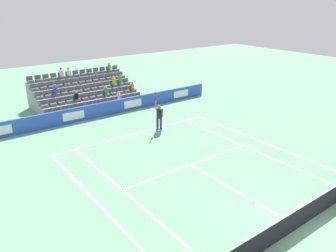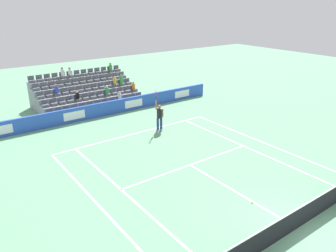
% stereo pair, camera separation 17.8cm
% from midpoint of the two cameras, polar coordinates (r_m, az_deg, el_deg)
% --- Properties ---
extents(ground_plane, '(80.00, 80.00, 0.00)m').
position_cam_midpoint_polar(ground_plane, '(14.20, 21.17, -15.87)').
color(ground_plane, '#669E77').
extents(line_baseline, '(10.97, 0.10, 0.01)m').
position_cam_midpoint_polar(line_baseline, '(21.75, -5.77, -1.26)').
color(line_baseline, white).
rests_on(line_baseline, ground).
extents(line_service, '(8.23, 0.10, 0.01)m').
position_cam_midpoint_polar(line_service, '(17.68, 3.59, -6.66)').
color(line_service, white).
rests_on(line_service, ground).
extents(line_centre_service, '(0.10, 6.40, 0.01)m').
position_cam_midpoint_polar(line_centre_service, '(15.71, 11.28, -10.88)').
color(line_centre_service, white).
rests_on(line_centre_service, ground).
extents(line_singles_sideline_left, '(0.10, 11.89, 0.01)m').
position_cam_midpoint_polar(line_singles_sideline_left, '(15.32, -7.36, -11.52)').
color(line_singles_sideline_left, white).
rests_on(line_singles_sideline_left, ground).
extents(line_singles_sideline_right, '(0.10, 11.89, 0.01)m').
position_cam_midpoint_polar(line_singles_sideline_right, '(20.08, 13.47, -3.71)').
color(line_singles_sideline_right, white).
rests_on(line_singles_sideline_right, ground).
extents(line_doubles_sideline_left, '(0.10, 11.89, 0.01)m').
position_cam_midpoint_polar(line_doubles_sideline_left, '(14.82, -12.07, -13.08)').
color(line_doubles_sideline_left, white).
rests_on(line_doubles_sideline_left, ground).
extents(line_doubles_sideline_right, '(0.10, 11.89, 0.01)m').
position_cam_midpoint_polar(line_doubles_sideline_right, '(21.08, 15.89, -2.73)').
color(line_doubles_sideline_right, white).
rests_on(line_doubles_sideline_right, ground).
extents(line_centre_mark, '(0.10, 0.20, 0.01)m').
position_cam_midpoint_polar(line_centre_mark, '(21.67, -5.64, -1.34)').
color(line_centre_mark, white).
rests_on(line_centre_mark, ground).
extents(sponsor_barrier, '(19.39, 0.22, 1.04)m').
position_cam_midpoint_polar(sponsor_barrier, '(25.27, -11.06, 2.88)').
color(sponsor_barrier, blue).
rests_on(sponsor_barrier, ground).
extents(tennis_net, '(11.97, 0.10, 1.07)m').
position_cam_midpoint_polar(tennis_net, '(13.93, 21.44, -14.23)').
color(tennis_net, '#33383D').
rests_on(tennis_net, ground).
extents(tennis_player, '(0.51, 0.40, 2.85)m').
position_cam_midpoint_polar(tennis_player, '(21.79, -1.79, 1.67)').
color(tennis_player, navy).
rests_on(tennis_player, ground).
extents(stadium_stand, '(8.06, 4.75, 3.03)m').
position_cam_midpoint_polar(stadium_stand, '(28.32, -14.31, 5.21)').
color(stadium_stand, gray).
rests_on(stadium_stand, ground).
extents(loose_tennis_ball, '(0.07, 0.07, 0.07)m').
position_cam_midpoint_polar(loose_tennis_ball, '(15.06, 14.09, -12.52)').
color(loose_tennis_ball, '#D1E533').
rests_on(loose_tennis_ball, ground).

